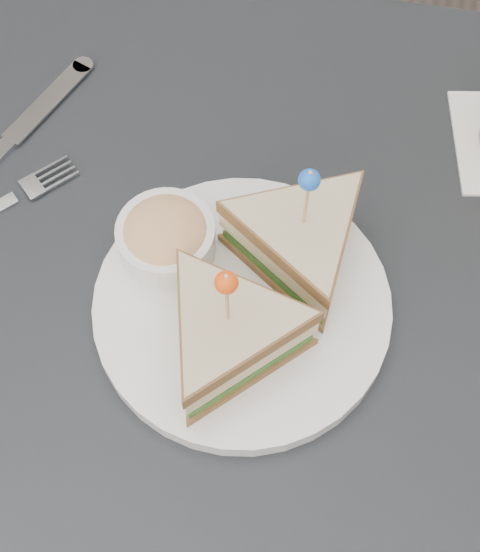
# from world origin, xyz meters

# --- Properties ---
(ground_plane) EXTENTS (3.50, 3.50, 0.00)m
(ground_plane) POSITION_xyz_m (0.00, 0.00, 0.00)
(ground_plane) COLOR #3F3833
(table) EXTENTS (0.80, 0.80, 0.75)m
(table) POSITION_xyz_m (0.00, 0.00, 0.67)
(table) COLOR black
(table) RESTS_ON ground
(plate_meal) EXTENTS (0.31, 0.31, 0.15)m
(plate_meal) POSITION_xyz_m (0.02, 0.01, 0.79)
(plate_meal) COLOR white
(plate_meal) RESTS_ON table
(cutlery_knife) EXTENTS (0.10, 0.20, 0.01)m
(cutlery_knife) POSITION_xyz_m (-0.24, 0.15, 0.75)
(cutlery_knife) COLOR silver
(cutlery_knife) RESTS_ON table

